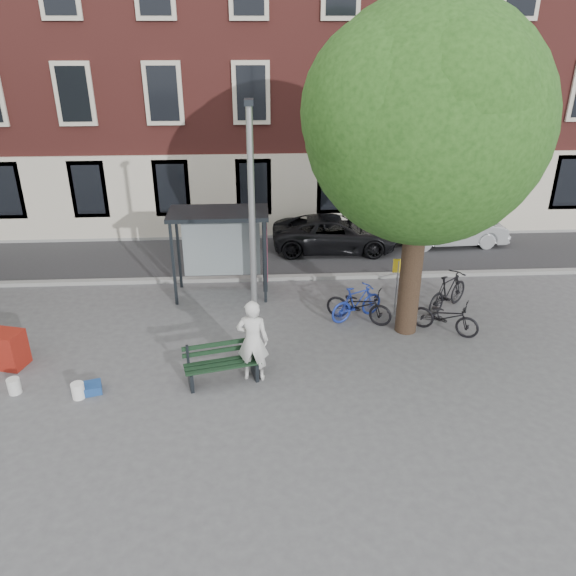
# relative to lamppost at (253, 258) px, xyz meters

# --- Properties ---
(ground) EXTENTS (90.00, 90.00, 0.00)m
(ground) POSITION_rel_lamppost_xyz_m (0.00, 0.00, -2.78)
(ground) COLOR #4C4C4F
(ground) RESTS_ON ground
(road) EXTENTS (40.00, 4.00, 0.01)m
(road) POSITION_rel_lamppost_xyz_m (0.00, 7.00, -2.78)
(road) COLOR #28282B
(road) RESTS_ON ground
(curb_near) EXTENTS (40.00, 0.25, 0.12)m
(curb_near) POSITION_rel_lamppost_xyz_m (0.00, 5.00, -2.72)
(curb_near) COLOR gray
(curb_near) RESTS_ON ground
(curb_far) EXTENTS (40.00, 0.25, 0.12)m
(curb_far) POSITION_rel_lamppost_xyz_m (0.00, 9.00, -2.72)
(curb_far) COLOR gray
(curb_far) RESTS_ON ground
(building_row) EXTENTS (30.00, 8.00, 14.00)m
(building_row) POSITION_rel_lamppost_xyz_m (0.00, 13.00, 4.22)
(building_row) COLOR brown
(building_row) RESTS_ON ground
(lamppost) EXTENTS (0.28, 0.35, 6.11)m
(lamppost) POSITION_rel_lamppost_xyz_m (0.00, 0.00, 0.00)
(lamppost) COLOR #9EA0A3
(lamppost) RESTS_ON ground
(tree_right) EXTENTS (5.76, 5.60, 8.20)m
(tree_right) POSITION_rel_lamppost_xyz_m (4.01, 1.38, 2.83)
(tree_right) COLOR black
(tree_right) RESTS_ON ground
(bus_shelter) EXTENTS (2.85, 1.45, 2.62)m
(bus_shelter) POSITION_rel_lamppost_xyz_m (-0.61, 4.11, -0.87)
(bus_shelter) COLOR #1E2328
(bus_shelter) RESTS_ON ground
(painter) EXTENTS (0.78, 0.57, 1.98)m
(painter) POSITION_rel_lamppost_xyz_m (-0.06, -0.52, -1.79)
(painter) COLOR silver
(painter) RESTS_ON ground
(bench) EXTENTS (1.80, 0.93, 0.89)m
(bench) POSITION_rel_lamppost_xyz_m (-0.76, -0.58, -2.38)
(bench) COLOR #1E2328
(bench) RESTS_ON ground
(bike_a) EXTENTS (1.94, 1.42, 0.97)m
(bike_a) POSITION_rel_lamppost_xyz_m (2.82, 2.08, -2.30)
(bike_a) COLOR black
(bike_a) RESTS_ON ground
(bike_b) EXTENTS (1.70, 1.18, 1.00)m
(bike_b) POSITION_rel_lamppost_xyz_m (2.79, 2.22, -2.28)
(bike_b) COLOR navy
(bike_b) RESTS_ON ground
(bike_c) EXTENTS (1.84, 1.46, 0.93)m
(bike_c) POSITION_rel_lamppost_xyz_m (4.99, 1.33, -2.32)
(bike_c) COLOR black
(bike_c) RESTS_ON ground
(bike_d) EXTENTS (1.76, 1.62, 1.12)m
(bike_d) POSITION_rel_lamppost_xyz_m (5.46, 2.63, -2.22)
(bike_d) COLOR black
(bike_d) RESTS_ON ground
(car_dark) EXTENTS (4.57, 2.27, 1.25)m
(car_dark) POSITION_rel_lamppost_xyz_m (2.89, 7.54, -2.16)
(car_dark) COLOR black
(car_dark) RESTS_ON ground
(car_silver) EXTENTS (4.09, 1.62, 1.32)m
(car_silver) POSITION_rel_lamppost_xyz_m (7.24, 7.83, -2.12)
(car_silver) COLOR #A9ADB1
(car_silver) RESTS_ON ground
(red_stand) EXTENTS (1.03, 0.82, 0.90)m
(red_stand) POSITION_rel_lamppost_xyz_m (-5.95, 0.35, -2.33)
(red_stand) COLOR maroon
(red_stand) RESTS_ON ground
(blue_crate) EXTENTS (0.64, 0.54, 0.20)m
(blue_crate) POSITION_rel_lamppost_xyz_m (-3.72, -0.90, -2.68)
(blue_crate) COLOR navy
(blue_crate) RESTS_ON ground
(bucket_a) EXTENTS (0.34, 0.34, 0.36)m
(bucket_a) POSITION_rel_lamppost_xyz_m (-5.35, -0.82, -2.60)
(bucket_a) COLOR silver
(bucket_a) RESTS_ON ground
(bucket_b) EXTENTS (0.32, 0.32, 0.36)m
(bucket_b) POSITION_rel_lamppost_xyz_m (-3.89, -1.07, -2.60)
(bucket_b) COLOR white
(bucket_b) RESTS_ON ground
(notice_sign) EXTENTS (0.30, 0.04, 1.73)m
(notice_sign) POSITION_rel_lamppost_xyz_m (3.88, 2.30, -1.56)
(notice_sign) COLOR #9EA0A3
(notice_sign) RESTS_ON ground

